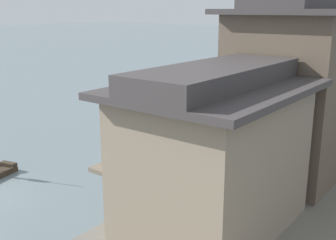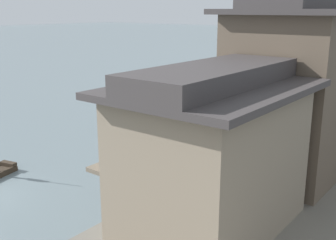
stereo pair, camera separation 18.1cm
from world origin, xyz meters
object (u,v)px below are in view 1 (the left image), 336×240
object	(u,v)px
boat_moored_nearest	(301,70)
boat_moored_third	(317,97)
boat_moored_second	(322,77)
house_waterfront_nearest	(215,151)
house_waterfront_second	(290,89)
boat_crossing_west	(168,180)
boat_midriver_upstream	(227,86)
boat_upstream_distant	(246,133)

from	to	relation	value
boat_moored_nearest	boat_moored_third	size ratio (longest dim) A/B	0.97
boat_moored_nearest	boat_moored_second	size ratio (longest dim) A/B	0.88
boat_moored_third	house_waterfront_nearest	world-z (taller)	house_waterfront_nearest
boat_moored_third	house_waterfront_second	world-z (taller)	house_waterfront_second
boat_moored_third	boat_moored_second	bearing A→B (deg)	105.98
boat_moored_nearest	house_waterfront_nearest	size ratio (longest dim) A/B	0.52
boat_moored_nearest	house_waterfront_second	xyz separation A→B (m)	(14.22, -40.81, 4.87)
boat_crossing_west	house_waterfront_second	xyz separation A→B (m)	(5.03, 3.15, 4.96)
boat_midriver_upstream	boat_upstream_distant	distance (m)	18.47
boat_moored_nearest	boat_moored_third	xyz separation A→B (m)	(8.48, -18.44, 0.00)
boat_midriver_upstream	boat_upstream_distant	world-z (taller)	boat_midriver_upstream
boat_moored_nearest	house_waterfront_second	bearing A→B (deg)	-70.79
boat_crossing_west	house_waterfront_nearest	world-z (taller)	house_waterfront_nearest
house_waterfront_nearest	boat_moored_nearest	bearing A→B (deg)	106.54
boat_moored_nearest	house_waterfront_nearest	world-z (taller)	house_waterfront_nearest
house_waterfront_second	boat_crossing_west	bearing A→B (deg)	-147.90
boat_moored_third	house_waterfront_second	size ratio (longest dim) A/B	0.47
boat_upstream_distant	boat_moored_nearest	bearing A→B (deg)	104.02
boat_moored_second	boat_crossing_west	xyz separation A→B (m)	(4.85, -40.01, 0.02)
house_waterfront_nearest	house_waterfront_second	bearing A→B (deg)	89.03
boat_midriver_upstream	boat_moored_second	bearing A→B (deg)	65.86
boat_midriver_upstream	house_waterfront_second	world-z (taller)	house_waterfront_second
boat_moored_second	boat_midriver_upstream	distance (m)	15.57
boat_upstream_distant	boat_crossing_west	size ratio (longest dim) A/B	1.07
boat_crossing_west	house_waterfront_second	bearing A→B (deg)	32.10
boat_moored_second	boat_moored_third	world-z (taller)	boat_moored_third
boat_moored_nearest	boat_moored_second	distance (m)	5.88
boat_crossing_west	boat_upstream_distant	bearing A→B (deg)	94.58
boat_moored_nearest	boat_crossing_west	distance (m)	44.92
boat_crossing_west	house_waterfront_second	world-z (taller)	house_waterfront_second
boat_crossing_west	house_waterfront_nearest	distance (m)	7.07
boat_crossing_west	boat_moored_third	bearing A→B (deg)	91.59
boat_moored_third	boat_upstream_distant	xyz separation A→B (m)	(-0.13, -15.02, -0.15)
boat_moored_third	boat_midriver_upstream	xyz separation A→B (m)	(-10.51, 0.26, -0.01)
boat_moored_nearest	boat_crossing_west	world-z (taller)	boat_moored_nearest
boat_moored_second	boat_crossing_west	world-z (taller)	boat_crossing_west
house_waterfront_second	boat_moored_nearest	bearing A→B (deg)	109.21
boat_crossing_west	house_waterfront_nearest	bearing A→B (deg)	-35.73
boat_moored_second	boat_midriver_upstream	world-z (taller)	boat_midriver_upstream
boat_moored_third	boat_upstream_distant	size ratio (longest dim) A/B	0.76
boat_moored_nearest	house_waterfront_second	world-z (taller)	house_waterfront_second
house_waterfront_nearest	house_waterfront_second	world-z (taller)	house_waterfront_second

